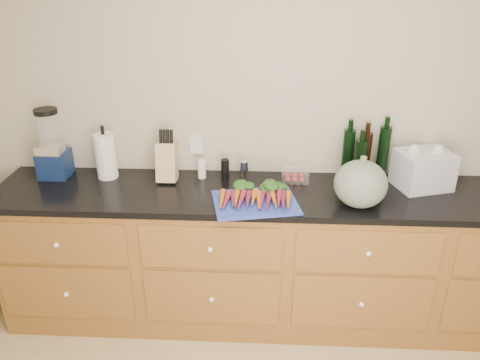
# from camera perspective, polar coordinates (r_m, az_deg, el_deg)

# --- Properties ---
(wall_back) EXTENTS (4.10, 0.05, 2.60)m
(wall_back) POSITION_cam_1_polar(r_m,az_deg,el_deg) (3.04, 5.92, 7.41)
(wall_back) COLOR #BDB49D
(wall_back) RESTS_ON ground
(cabinets) EXTENTS (3.60, 0.64, 0.90)m
(cabinets) POSITION_cam_1_polar(r_m,az_deg,el_deg) (3.12, 5.48, -9.55)
(cabinets) COLOR brown
(cabinets) RESTS_ON ground
(countertop) EXTENTS (3.64, 0.62, 0.04)m
(countertop) POSITION_cam_1_polar(r_m,az_deg,el_deg) (2.88, 5.86, -1.80)
(countertop) COLOR black
(countertop) RESTS_ON cabinets
(cutting_board) EXTENTS (0.54, 0.45, 0.01)m
(cutting_board) POSITION_cam_1_polar(r_m,az_deg,el_deg) (2.72, 1.86, -2.75)
(cutting_board) COLOR #2B41AF
(cutting_board) RESTS_ON countertop
(carrots) EXTENTS (0.43, 0.29, 0.06)m
(carrots) POSITION_cam_1_polar(r_m,az_deg,el_deg) (2.74, 1.89, -1.88)
(carrots) COLOR #C96717
(carrots) RESTS_ON cutting_board
(squash) EXTENTS (0.30, 0.30, 0.27)m
(squash) POSITION_cam_1_polar(r_m,az_deg,el_deg) (2.73, 14.49, -0.46)
(squash) COLOR #5A6857
(squash) RESTS_ON countertop
(blender_appliance) EXTENTS (0.18, 0.18, 0.45)m
(blender_appliance) POSITION_cam_1_polar(r_m,az_deg,el_deg) (3.22, -21.97, 3.67)
(blender_appliance) COLOR #10214B
(blender_appliance) RESTS_ON countertop
(paper_towel) EXTENTS (0.13, 0.13, 0.30)m
(paper_towel) POSITION_cam_1_polar(r_m,az_deg,el_deg) (3.12, -16.05, 2.84)
(paper_towel) COLOR white
(paper_towel) RESTS_ON countertop
(knife_block) EXTENTS (0.12, 0.12, 0.25)m
(knife_block) POSITION_cam_1_polar(r_m,az_deg,el_deg) (3.00, -8.89, 2.19)
(knife_block) COLOR tan
(knife_block) RESTS_ON countertop
(grinder_salt) EXTENTS (0.05, 0.05, 0.12)m
(grinder_salt) POSITION_cam_1_polar(r_m,az_deg,el_deg) (3.03, -4.68, 1.34)
(grinder_salt) COLOR white
(grinder_salt) RESTS_ON countertop
(grinder_pepper) EXTENTS (0.05, 0.05, 0.13)m
(grinder_pepper) POSITION_cam_1_polar(r_m,az_deg,el_deg) (3.01, -1.83, 1.36)
(grinder_pepper) COLOR black
(grinder_pepper) RESTS_ON countertop
(canister_chrome) EXTENTS (0.05, 0.05, 0.12)m
(canister_chrome) POSITION_cam_1_polar(r_m,az_deg,el_deg) (3.01, 0.53, 1.22)
(canister_chrome) COLOR white
(canister_chrome) RESTS_ON countertop
(tomato_box) EXTENTS (0.17, 0.13, 0.08)m
(tomato_box) POSITION_cam_1_polar(r_m,az_deg,el_deg) (3.01, 6.71, 0.65)
(tomato_box) COLOR white
(tomato_box) RESTS_ON countertop
(bottles) EXTENTS (0.29, 0.15, 0.35)m
(bottles) POSITION_cam_1_polar(r_m,az_deg,el_deg) (3.06, 14.90, 2.81)
(bottles) COLOR black
(bottles) RESTS_ON countertop
(grocery_bag) EXTENTS (0.37, 0.33, 0.23)m
(grocery_bag) POSITION_cam_1_polar(r_m,az_deg,el_deg) (3.09, 21.41, 1.18)
(grocery_bag) COLOR white
(grocery_bag) RESTS_ON countertop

